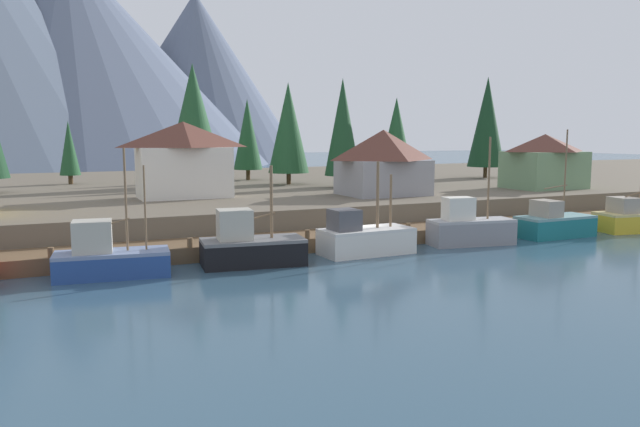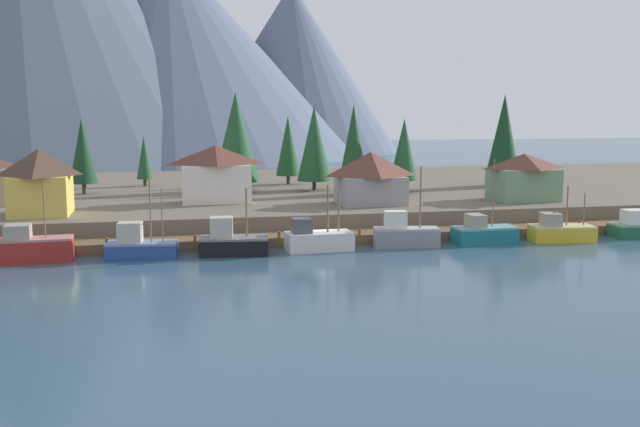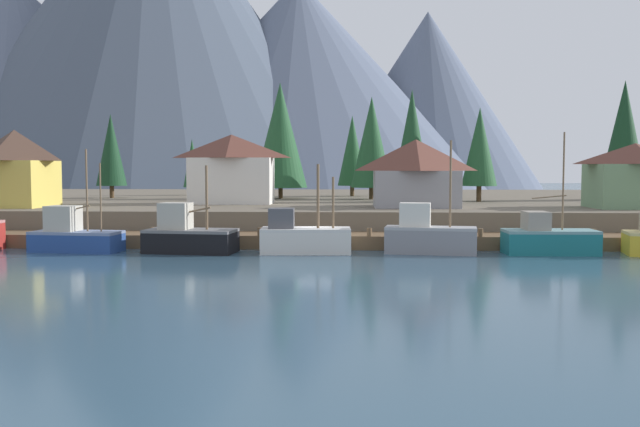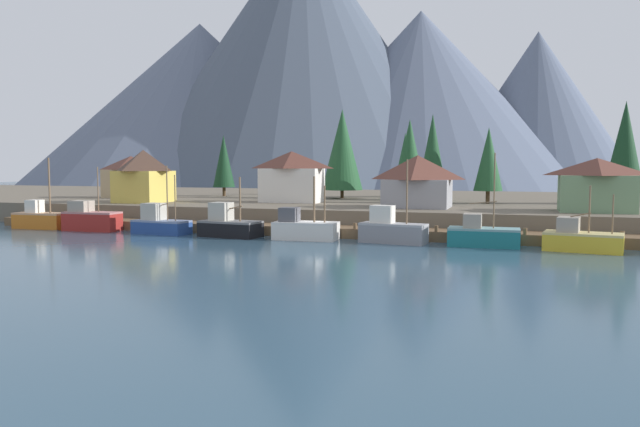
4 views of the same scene
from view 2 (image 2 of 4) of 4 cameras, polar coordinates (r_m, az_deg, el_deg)
The scene contains 25 objects.
ground_plane at distance 90.41m, azimuth -2.64°, elevation -0.57°, with size 400.00×400.00×1.00m, color #335166.
dock at distance 72.78m, azimuth -0.30°, elevation -1.94°, with size 80.00×4.00×1.60m.
shoreline_bank at distance 101.91m, azimuth -3.76°, elevation 1.42°, with size 400.00×56.00×2.50m, color #665B4C.
mountain_east_peak at distance 211.49m, azimuth -11.69°, elevation 12.26°, with size 105.72×105.72×57.18m, color slate.
mountain_far_ridge at distance 223.21m, azimuth -2.19°, elevation 11.28°, with size 64.34×64.34×49.99m, color slate.
fishing_boat_red at distance 68.66m, azimuth -21.53°, elevation -2.48°, with size 6.36×2.76×7.13m.
fishing_boat_blue at distance 67.55m, azimuth -13.96°, elevation -2.46°, with size 6.51×3.26×7.28m.
fishing_boat_black at distance 67.55m, azimuth -6.92°, elevation -2.24°, with size 6.56×3.64×6.13m.
fishing_boat_white at distance 68.98m, azimuth -0.24°, elevation -2.02°, with size 6.37×3.10×6.23m.
fishing_boat_grey at distance 71.29m, azimuth 6.66°, elevation -1.62°, with size 6.51×3.11×7.85m.
fishing_boat_teal at distance 74.47m, azimuth 12.67°, elevation -1.49°, with size 6.31×2.82×8.41m.
fishing_boat_yellow at distance 77.79m, azimuth 18.30°, elevation -1.32°, with size 6.64×3.84×5.61m.
fishing_boat_green at distance 83.35m, azimuth 23.72°, elevation -0.99°, with size 6.32×2.83×6.31m.
house_white at distance 85.00m, azimuth -8.17°, elevation 3.12°, with size 8.19×4.40×6.63m.
house_yellow at distance 79.70m, azimuth -21.08°, elevation 2.38°, with size 6.06×6.55×6.81m.
house_green at distance 89.58m, azimuth 15.65°, elevation 2.81°, with size 7.55×5.86×5.56m.
house_grey at distance 83.22m, azimuth 3.98°, elevation 2.84°, with size 7.66×6.12×5.95m.
conifer_near_left at distance 96.46m, azimuth -6.59°, elevation 5.97°, with size 6.01×6.01×12.95m.
conifer_near_right at distance 96.54m, azimuth -0.46°, elevation 5.52°, with size 4.51×4.51×11.20m.
conifer_mid_left at distance 104.25m, azimuth -2.52°, elevation 5.32°, with size 3.51×3.51×9.77m.
conifer_mid_right at distance 91.95m, azimuth 2.64°, elevation 5.39°, with size 3.77×3.77×11.34m.
conifer_back_left at distance 94.58m, azimuth 6.60°, elevation 5.00°, with size 3.57×3.57×9.55m.
conifer_back_right at distance 96.88m, azimuth -18.11°, elevation 4.66°, with size 3.44×3.44×9.55m.
conifer_centre at distance 104.81m, azimuth 14.20°, elevation 5.95°, with size 4.68×4.68×12.75m.
conifer_far_left at distance 104.90m, azimuth -13.60°, elevation 4.28°, with size 2.25×2.25×7.03m.
Camera 2 is at (-14.66, -68.11, 13.48)m, focal length 40.86 mm.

